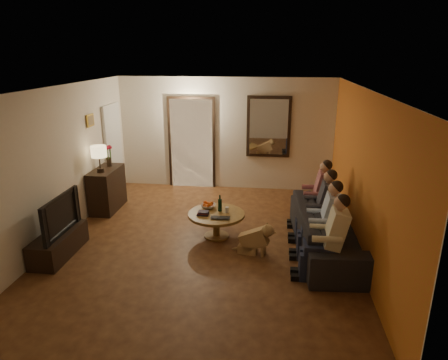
# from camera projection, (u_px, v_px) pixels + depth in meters

# --- Properties ---
(floor) EXTENTS (5.00, 6.00, 0.01)m
(floor) POSITION_uv_depth(u_px,v_px,m) (205.00, 243.00, 6.87)
(floor) COLOR #482513
(floor) RESTS_ON ground
(ceiling) EXTENTS (5.00, 6.00, 0.01)m
(ceiling) POSITION_uv_depth(u_px,v_px,m) (202.00, 89.00, 6.07)
(ceiling) COLOR white
(ceiling) RESTS_ON back_wall
(back_wall) EXTENTS (5.00, 0.02, 2.60)m
(back_wall) POSITION_uv_depth(u_px,v_px,m) (225.00, 134.00, 9.30)
(back_wall) COLOR beige
(back_wall) RESTS_ON floor
(front_wall) EXTENTS (5.00, 0.02, 2.60)m
(front_wall) POSITION_uv_depth(u_px,v_px,m) (147.00, 263.00, 3.64)
(front_wall) COLOR beige
(front_wall) RESTS_ON floor
(left_wall) EXTENTS (0.02, 6.00, 2.60)m
(left_wall) POSITION_uv_depth(u_px,v_px,m) (58.00, 165.00, 6.76)
(left_wall) COLOR beige
(left_wall) RESTS_ON floor
(right_wall) EXTENTS (0.02, 6.00, 2.60)m
(right_wall) POSITION_uv_depth(u_px,v_px,m) (362.00, 176.00, 6.18)
(right_wall) COLOR beige
(right_wall) RESTS_ON floor
(orange_accent) EXTENTS (0.01, 6.00, 2.60)m
(orange_accent) POSITION_uv_depth(u_px,v_px,m) (362.00, 176.00, 6.18)
(orange_accent) COLOR #C68221
(orange_accent) RESTS_ON right_wall
(kitchen_doorway) EXTENTS (1.00, 0.06, 2.10)m
(kitchen_doorway) POSITION_uv_depth(u_px,v_px,m) (192.00, 144.00, 9.46)
(kitchen_doorway) COLOR #FFE0A5
(kitchen_doorway) RESTS_ON floor
(door_trim) EXTENTS (1.12, 0.04, 2.22)m
(door_trim) POSITION_uv_depth(u_px,v_px,m) (192.00, 144.00, 9.45)
(door_trim) COLOR black
(door_trim) RESTS_ON floor
(fridge_glimpse) EXTENTS (0.45, 0.03, 1.70)m
(fridge_glimpse) POSITION_uv_depth(u_px,v_px,m) (202.00, 150.00, 9.48)
(fridge_glimpse) COLOR silver
(fridge_glimpse) RESTS_ON floor
(mirror_frame) EXTENTS (1.00, 0.05, 1.40)m
(mirror_frame) POSITION_uv_depth(u_px,v_px,m) (269.00, 127.00, 9.09)
(mirror_frame) COLOR black
(mirror_frame) RESTS_ON back_wall
(mirror_glass) EXTENTS (0.86, 0.02, 1.26)m
(mirror_glass) POSITION_uv_depth(u_px,v_px,m) (269.00, 127.00, 9.06)
(mirror_glass) COLOR white
(mirror_glass) RESTS_ON back_wall
(white_door) EXTENTS (0.06, 0.85, 2.04)m
(white_door) POSITION_uv_depth(u_px,v_px,m) (114.00, 150.00, 9.01)
(white_door) COLOR white
(white_door) RESTS_ON floor
(framed_art) EXTENTS (0.03, 0.28, 0.24)m
(framed_art) POSITION_uv_depth(u_px,v_px,m) (90.00, 120.00, 7.82)
(framed_art) COLOR #B28C33
(framed_art) RESTS_ON left_wall
(art_canvas) EXTENTS (0.01, 0.22, 0.18)m
(art_canvas) POSITION_uv_depth(u_px,v_px,m) (91.00, 120.00, 7.81)
(art_canvas) COLOR brown
(art_canvas) RESTS_ON left_wall
(dresser) EXTENTS (0.45, 0.97, 0.87)m
(dresser) POSITION_uv_depth(u_px,v_px,m) (107.00, 189.00, 8.21)
(dresser) COLOR black
(dresser) RESTS_ON floor
(table_lamp) EXTENTS (0.30, 0.30, 0.54)m
(table_lamp) POSITION_uv_depth(u_px,v_px,m) (99.00, 159.00, 7.79)
(table_lamp) COLOR beige
(table_lamp) RESTS_ON dresser
(flower_vase) EXTENTS (0.14, 0.14, 0.44)m
(flower_vase) POSITION_uv_depth(u_px,v_px,m) (109.00, 156.00, 8.22)
(flower_vase) COLOR red
(flower_vase) RESTS_ON dresser
(tv_stand) EXTENTS (0.45, 1.17, 0.39)m
(tv_stand) POSITION_uv_depth(u_px,v_px,m) (59.00, 244.00, 6.40)
(tv_stand) COLOR black
(tv_stand) RESTS_ON floor
(tv) EXTENTS (1.09, 0.14, 0.63)m
(tv) POSITION_uv_depth(u_px,v_px,m) (55.00, 215.00, 6.25)
(tv) COLOR black
(tv) RESTS_ON tv_stand
(sofa) EXTENTS (2.55, 1.14, 0.73)m
(sofa) POSITION_uv_depth(u_px,v_px,m) (328.00, 230.00, 6.51)
(sofa) COLOR black
(sofa) RESTS_ON floor
(person_a) EXTENTS (0.60, 0.40, 1.20)m
(person_a) POSITION_uv_depth(u_px,v_px,m) (331.00, 241.00, 5.60)
(person_a) COLOR tan
(person_a) RESTS_ON sofa
(person_b) EXTENTS (0.60, 0.40, 1.20)m
(person_b) POSITION_uv_depth(u_px,v_px,m) (326.00, 224.00, 6.16)
(person_b) COLOR tan
(person_b) RESTS_ON sofa
(person_c) EXTENTS (0.60, 0.40, 1.20)m
(person_c) POSITION_uv_depth(u_px,v_px,m) (321.00, 209.00, 6.73)
(person_c) COLOR tan
(person_c) RESTS_ON sofa
(person_d) EXTENTS (0.60, 0.40, 1.20)m
(person_d) POSITION_uv_depth(u_px,v_px,m) (318.00, 197.00, 7.30)
(person_d) COLOR tan
(person_d) RESTS_ON sofa
(dog) EXTENTS (0.59, 0.33, 0.56)m
(dog) POSITION_uv_depth(u_px,v_px,m) (254.00, 238.00, 6.41)
(dog) COLOR #AB8A4F
(dog) RESTS_ON floor
(coffee_table) EXTENTS (1.13, 1.13, 0.45)m
(coffee_table) POSITION_uv_depth(u_px,v_px,m) (216.00, 225.00, 7.03)
(coffee_table) COLOR brown
(coffee_table) RESTS_ON floor
(bowl) EXTENTS (0.26, 0.26, 0.06)m
(bowl) POSITION_uv_depth(u_px,v_px,m) (208.00, 206.00, 7.18)
(bowl) COLOR white
(bowl) RESTS_ON coffee_table
(oranges) EXTENTS (0.20, 0.20, 0.08)m
(oranges) POSITION_uv_depth(u_px,v_px,m) (208.00, 203.00, 7.16)
(oranges) COLOR #E05212
(oranges) RESTS_ON bowl
(wine_bottle) EXTENTS (0.07, 0.07, 0.31)m
(wine_bottle) POSITION_uv_depth(u_px,v_px,m) (220.00, 203.00, 7.00)
(wine_bottle) COLOR black
(wine_bottle) RESTS_ON coffee_table
(wine_glass) EXTENTS (0.06, 0.06, 0.10)m
(wine_glass) POSITION_uv_depth(u_px,v_px,m) (227.00, 210.00, 6.97)
(wine_glass) COLOR silver
(wine_glass) RESTS_ON coffee_table
(book_stack) EXTENTS (0.20, 0.15, 0.07)m
(book_stack) POSITION_uv_depth(u_px,v_px,m) (203.00, 213.00, 6.88)
(book_stack) COLOR black
(book_stack) RESTS_ON coffee_table
(laptop) EXTENTS (0.33, 0.21, 0.03)m
(laptop) POSITION_uv_depth(u_px,v_px,m) (220.00, 219.00, 6.68)
(laptop) COLOR black
(laptop) RESTS_ON coffee_table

